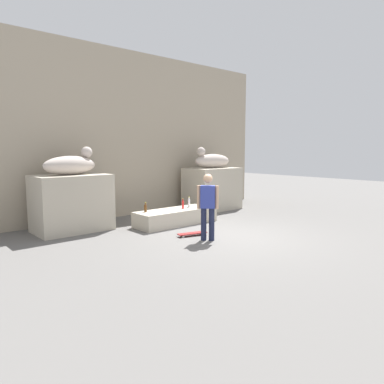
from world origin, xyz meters
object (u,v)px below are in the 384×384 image
skater (208,204)px  bottle_brown (145,208)px  bottle_red (183,204)px  skateboard (192,233)px  statue_reclining_left (71,164)px  bottle_clear (189,203)px  statue_reclining_right (212,160)px

skater → bottle_brown: size_ratio=5.92×
bottle_red → skateboard: bearing=-121.0°
statue_reclining_left → bottle_clear: 3.68m
statue_reclining_right → bottle_clear: (-2.16, -1.20, -1.26)m
skateboard → bottle_clear: bearing=-113.2°
skater → bottle_brown: bearing=-34.4°
skateboard → bottle_clear: 1.94m
bottle_clear → skateboard: bearing=-128.0°
bottle_brown → bottle_red: 1.23m
bottle_clear → bottle_red: bearing=-167.5°
statue_reclining_right → skater: bearing=48.1°
skateboard → bottle_red: size_ratio=2.63×
statue_reclining_right → skateboard: 4.61m
statue_reclining_right → skateboard: bearing=42.4°
statue_reclining_right → skater: 4.75m
statue_reclining_left → bottle_brown: (1.74, -1.02, -1.28)m
statue_reclining_left → bottle_red: 3.44m
skateboard → bottle_red: (0.84, 1.40, 0.53)m
statue_reclining_left → bottle_clear: bearing=-31.6°
statue_reclining_left → skateboard: bearing=-63.1°
bottle_brown → bottle_red: bottle_red is taller
skateboard → statue_reclining_right: bearing=-126.2°
skateboard → skater: bearing=103.5°
statue_reclining_right → bottle_clear: 2.77m
statue_reclining_right → bottle_red: 3.04m
statue_reclining_right → bottle_red: (-2.46, -1.27, -1.26)m
statue_reclining_right → bottle_brown: statue_reclining_right is taller
skater → bottle_red: size_ratio=5.32×
bottle_brown → bottle_clear: bearing=-7.1°
bottle_clear → bottle_brown: bearing=172.9°
statue_reclining_left → bottle_clear: statue_reclining_left is taller
skater → bottle_clear: bearing=-72.4°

